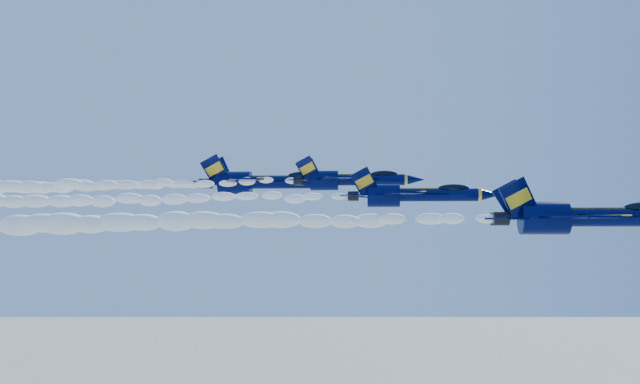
# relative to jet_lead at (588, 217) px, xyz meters

# --- Properties ---
(jet_lead) EXTENTS (19.60, 16.07, 7.28)m
(jet_lead) POSITION_rel_jet_lead_xyz_m (0.00, 0.00, 0.00)
(jet_lead) COLOR #000535
(smoke_trail_jet_lead) EXTENTS (47.61, 2.34, 2.11)m
(smoke_trail_jet_lead) POSITION_rel_jet_lead_xyz_m (-32.18, 0.00, -0.46)
(smoke_trail_jet_lead) COLOR white
(jet_second) EXTENTS (16.12, 13.22, 5.99)m
(jet_second) POSITION_rel_jet_lead_xyz_m (-15.05, 8.69, 2.47)
(jet_second) COLOR #000535
(smoke_trail_jet_second) EXTENTS (47.61, 1.93, 1.73)m
(smoke_trail_jet_second) POSITION_rel_jet_lead_xyz_m (-45.74, 8.69, 2.05)
(smoke_trail_jet_second) COLOR white
(jet_third) EXTENTS (16.25, 13.33, 6.04)m
(jet_third) POSITION_rel_jet_lead_xyz_m (-22.27, 19.44, 4.87)
(jet_third) COLOR #000535
(smoke_trail_jet_third) EXTENTS (47.61, 1.94, 1.75)m
(smoke_trail_jet_third) POSITION_rel_jet_lead_xyz_m (-53.02, 19.44, 4.45)
(smoke_trail_jet_third) COLOR white
(jet_fourth) EXTENTS (20.08, 16.47, 7.46)m
(jet_fourth) POSITION_rel_jet_lead_xyz_m (-33.90, 23.78, 4.95)
(jet_fourth) COLOR #000535
(smoke_trail_jet_fourth) EXTENTS (47.61, 2.40, 2.16)m
(smoke_trail_jet_fourth) POSITION_rel_jet_lead_xyz_m (-66.29, 23.78, 4.49)
(smoke_trail_jet_fourth) COLOR white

